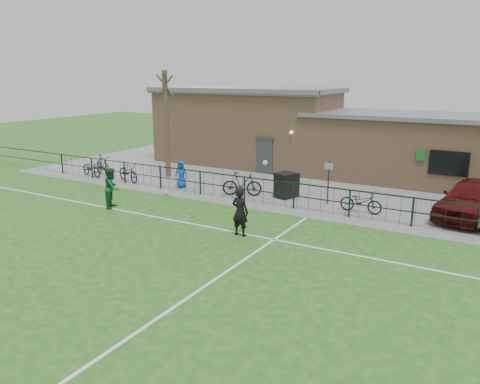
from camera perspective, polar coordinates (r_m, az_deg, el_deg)
The scene contains 21 objects.
ground at distance 14.86m, azimuth -9.83°, elevation -8.99°, with size 90.00×90.00×0.00m, color #205318.
paving_strip at distance 26.14m, azimuth 9.38°, elevation 1.21°, with size 34.00×13.00×0.02m, color slate.
pitch_line_touch at distance 21.06m, azimuth 3.82°, elevation -1.80°, with size 28.00×0.10×0.01m, color white.
pitch_line_mid at distance 17.89m, azimuth -1.61°, elevation -4.71°, with size 28.00×0.10×0.01m, color white.
pitch_line_perp at distance 13.76m, azimuth -3.29°, elevation -10.74°, with size 0.10×16.00×0.01m, color white.
perimeter_fence at distance 21.08m, azimuth 4.09°, elevation -0.11°, with size 28.00×0.10×1.20m, color black.
bare_tree at distance 27.02m, azimuth -8.96°, elevation 8.08°, with size 0.30×0.30×6.00m, color #433528.
wheelie_bin_left at distance 22.46m, azimuth 5.53°, elevation 0.71°, with size 0.74×0.85×1.13m, color black.
wheelie_bin_right at distance 22.78m, azimuth 6.07°, elevation 0.73°, with size 0.67×0.76×1.01m, color black.
sign_post at distance 21.57m, azimuth 10.71°, elevation 1.15°, with size 0.06×0.06×2.00m, color black.
car_maroon at distance 21.39m, azimuth 26.42°, elevation -0.75°, with size 1.91×4.75×1.62m, color #490D0E.
bicycle_a at distance 28.51m, azimuth -17.66°, elevation 2.82°, with size 0.64×1.84×0.97m, color black.
bicycle_b at distance 28.48m, azimuth -16.36°, elevation 3.12°, with size 0.55×1.96×1.18m, color black.
bicycle_c at distance 26.51m, azimuth -13.47°, elevation 2.38°, with size 0.70×2.00×1.05m, color black.
bicycle_d at distance 22.72m, azimuth 0.25°, elevation 0.97°, with size 0.55×1.93×1.16m, color black.
bicycle_e at distance 20.64m, azimuth 14.53°, elevation -1.14°, with size 0.64×1.82×0.96m, color black.
spectator_child at distance 24.52m, azimuth -7.18°, elevation 2.15°, with size 0.69×0.45×1.42m, color #1346B3.
goalkeeper_kick at distance 17.16m, azimuth 0.08°, elevation -2.30°, with size 1.16×3.72×2.22m.
outfield_player at distance 21.50m, azimuth -15.31°, elevation 0.51°, with size 0.87×0.68×1.79m, color #175129.
ball_ground at distance 23.29m, azimuth -8.99°, elevation -0.12°, with size 0.22×0.22×0.22m, color white.
clubhouse at distance 28.83m, azimuth 10.06°, elevation 6.86°, with size 24.25×5.40×4.96m.
Camera 1 is at (8.91, -10.38, 5.80)m, focal length 35.00 mm.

